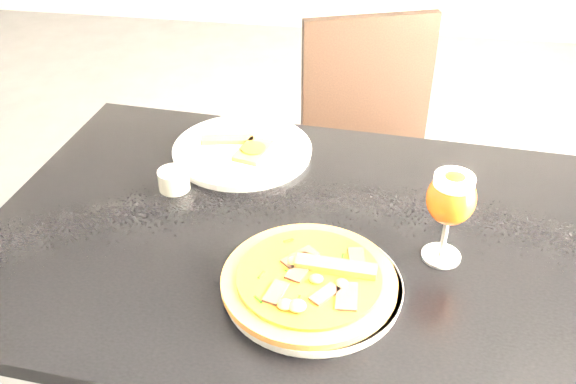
% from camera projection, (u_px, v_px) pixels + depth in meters
% --- Properties ---
extents(dining_table, '(1.25, 0.88, 0.75)m').
position_uv_depth(dining_table, '(306.00, 269.00, 1.24)').
color(dining_table, black).
rests_on(dining_table, ground).
extents(chair_far, '(0.52, 0.52, 0.89)m').
position_uv_depth(chair_far, '(375.00, 162.00, 1.88)').
color(chair_far, black).
rests_on(chair_far, ground).
extents(plate_main, '(0.40, 0.40, 0.02)m').
position_uv_depth(plate_main, '(313.00, 286.00, 1.06)').
color(plate_main, silver).
rests_on(plate_main, dining_table).
extents(pizza, '(0.29, 0.29, 0.03)m').
position_uv_depth(pizza, '(310.00, 279.00, 1.05)').
color(pizza, '#9B6825').
rests_on(pizza, plate_main).
extents(plate_second, '(0.38, 0.38, 0.02)m').
position_uv_depth(plate_second, '(242.00, 150.00, 1.41)').
color(plate_second, silver).
rests_on(plate_second, dining_table).
extents(crust_scraps, '(0.17, 0.12, 0.01)m').
position_uv_depth(crust_scraps, '(245.00, 147.00, 1.40)').
color(crust_scraps, '#9B6825').
rests_on(crust_scraps, plate_second).
extents(loose_crust, '(0.11, 0.04, 0.01)m').
position_uv_depth(loose_crust, '(236.00, 184.00, 1.31)').
color(loose_crust, '#9B6825').
rests_on(loose_crust, dining_table).
extents(sauce_cup, '(0.06, 0.06, 0.04)m').
position_uv_depth(sauce_cup, '(174.00, 179.00, 1.29)').
color(sauce_cup, beige).
rests_on(sauce_cup, dining_table).
extents(beer_glass, '(0.08, 0.08, 0.17)m').
position_uv_depth(beer_glass, '(451.00, 199.00, 1.06)').
color(beer_glass, '#B1B7BA').
rests_on(beer_glass, dining_table).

